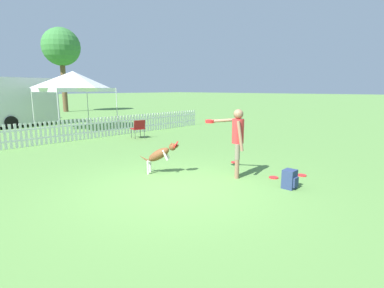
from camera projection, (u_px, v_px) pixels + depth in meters
The scene contains 12 objects.
ground_plane at pixel (176, 188), 6.53m from camera, with size 240.00×240.00×0.00m, color #5B8C42.
handler_person at pixel (236, 135), 7.14m from camera, with size 0.49×1.09×1.66m.
leaping_dog at pixel (161, 154), 7.51m from camera, with size 0.70×0.95×0.85m.
frisbee_near_handler at pixel (302, 175), 7.43m from camera, with size 0.22×0.22×0.02m.
frisbee_near_dog at pixel (274, 177), 7.24m from camera, with size 0.22×0.22×0.02m.
frisbee_midfield at pixel (235, 162), 8.73m from camera, with size 0.22×0.22×0.02m.
backpack_on_grass at pixel (290, 179), 6.46m from camera, with size 0.27×0.29×0.41m.
picket_fence at pixel (41, 133), 11.40m from camera, with size 17.48×0.04×0.89m.
folding_chair_center at pixel (138, 127), 12.92m from camera, with size 0.62×0.63×0.80m.
canopy_tent_main at pixel (73, 82), 15.68m from camera, with size 3.17×3.17×3.02m.
equipment_trailer at pixel (11, 101), 16.92m from camera, with size 5.44×2.73×2.73m.
tree_left_grove at pixel (61, 48), 26.89m from camera, with size 3.35×3.35×7.50m.
Camera 1 is at (-4.34, -4.50, 2.13)m, focal length 28.00 mm.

